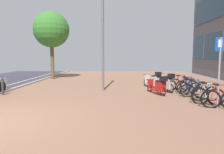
# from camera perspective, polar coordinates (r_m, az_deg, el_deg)

# --- Properties ---
(ground) EXTENTS (21.00, 40.00, 0.13)m
(ground) POSITION_cam_1_polar(r_m,az_deg,el_deg) (6.66, -19.69, -12.17)
(ground) COLOR #312C3B
(bicycle_rack_00) EXTENTS (1.39, 0.58, 1.03)m
(bicycle_rack_00) POSITION_cam_1_polar(r_m,az_deg,el_deg) (8.88, 27.65, -5.42)
(bicycle_rack_00) COLOR black
(bicycle_rack_00) RESTS_ON ground
(bicycle_rack_01) EXTENTS (1.31, 0.47, 0.98)m
(bicycle_rack_01) POSITION_cam_1_polar(r_m,az_deg,el_deg) (9.43, 24.79, -4.75)
(bicycle_rack_01) COLOR black
(bicycle_rack_01) RESTS_ON ground
(bicycle_rack_02) EXTENTS (1.25, 0.48, 0.92)m
(bicycle_rack_02) POSITION_cam_1_polar(r_m,az_deg,el_deg) (10.14, 24.16, -4.09)
(bicycle_rack_02) COLOR black
(bicycle_rack_02) RESTS_ON ground
(bicycle_rack_03) EXTENTS (1.28, 0.48, 0.94)m
(bicycle_rack_03) POSITION_cam_1_polar(r_m,az_deg,el_deg) (10.70, 21.52, -3.44)
(bicycle_rack_03) COLOR black
(bicycle_rack_03) RESTS_ON ground
(bicycle_rack_04) EXTENTS (1.27, 0.48, 0.94)m
(bicycle_rack_04) POSITION_cam_1_polar(r_m,az_deg,el_deg) (11.37, 20.48, -2.88)
(bicycle_rack_04) COLOR black
(bicycle_rack_04) RESTS_ON ground
(bicycle_rack_05) EXTENTS (1.30, 0.48, 0.93)m
(bicycle_rack_05) POSITION_cam_1_polar(r_m,az_deg,el_deg) (12.07, 19.88, -2.36)
(bicycle_rack_05) COLOR black
(bicycle_rack_05) RESTS_ON ground
(bicycle_rack_06) EXTENTS (1.31, 0.48, 0.95)m
(bicycle_rack_06) POSITION_cam_1_polar(r_m,az_deg,el_deg) (12.69, 18.29, -1.89)
(bicycle_rack_06) COLOR black
(bicycle_rack_06) RESTS_ON ground
(scooter_near) EXTENTS (0.90, 1.72, 1.00)m
(scooter_near) POSITION_cam_1_polar(r_m,az_deg,el_deg) (10.91, 12.66, -2.39)
(scooter_near) COLOR black
(scooter_near) RESTS_ON ground
(scooter_mid) EXTENTS (1.04, 1.66, 1.06)m
(scooter_mid) POSITION_cam_1_polar(r_m,az_deg,el_deg) (11.82, 14.38, -1.65)
(scooter_mid) COLOR black
(scooter_mid) RESTS_ON ground
(scooter_far) EXTENTS (0.94, 1.64, 0.85)m
(scooter_far) POSITION_cam_1_polar(r_m,az_deg,el_deg) (13.32, 15.01, -1.11)
(scooter_far) COLOR black
(scooter_far) RESTS_ON ground
(scooter_extra) EXTENTS (0.94, 1.64, 1.06)m
(scooter_extra) POSITION_cam_1_polar(r_m,az_deg,el_deg) (12.90, 11.36, -0.96)
(scooter_extra) COLOR black
(scooter_extra) RESTS_ON ground
(parking_sign) EXTENTS (0.40, 0.07, 2.66)m
(parking_sign) POSITION_cam_1_polar(r_m,az_deg,el_deg) (8.73, 27.37, 2.86)
(parking_sign) COLOR gray
(parking_sign) RESTS_ON ground
(lamp_post) EXTENTS (0.20, 0.52, 5.83)m
(lamp_post) POSITION_cam_1_polar(r_m,az_deg,el_deg) (11.80, -2.54, 11.97)
(lamp_post) COLOR slate
(lamp_post) RESTS_ON ground
(street_tree) EXTENTS (2.95, 2.95, 5.60)m
(street_tree) POSITION_cam_1_polar(r_m,az_deg,el_deg) (18.42, -16.27, 12.28)
(street_tree) COLOR brown
(street_tree) RESTS_ON ground
(bollard_far) EXTENTS (0.12, 0.12, 0.87)m
(bollard_far) POSITION_cam_1_polar(r_m,az_deg,el_deg) (11.90, -27.78, -2.30)
(bollard_far) COLOR #38383D
(bollard_far) RESTS_ON ground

